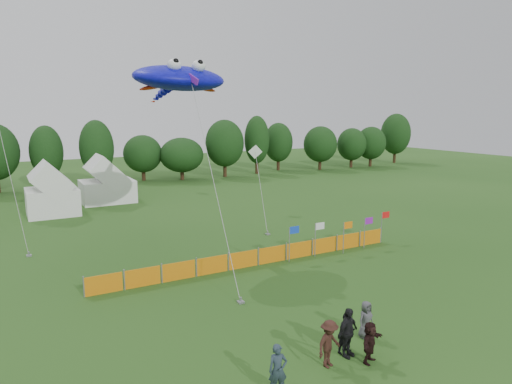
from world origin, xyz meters
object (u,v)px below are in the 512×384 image
tent_right (107,184)px  spectator_a (278,370)px  spectator_c (329,344)px  spectator_e (366,319)px  spectator_d (348,333)px  barrier_fence (258,257)px  tent_left (52,193)px  spectator_b (347,333)px  stingray_kite (178,79)px  spectator_f (370,342)px

tent_right → spectator_a: bearing=-92.7°
spectator_c → spectator_e: (2.67, 1.01, -0.11)m
tent_right → spectator_c: size_ratio=2.91×
spectator_c → spectator_d: 1.07m
barrier_fence → spectator_e: (-0.49, -9.93, 0.28)m
tent_left → spectator_b: 32.27m
spectator_b → spectator_c: 1.32m
tent_right → spectator_e: size_ratio=3.33×
barrier_fence → tent_left: bearing=114.3°
spectator_d → stingray_kite: bearing=78.7°
spectator_e → stingray_kite: size_ratio=0.09×
tent_right → barrier_fence: (3.94, -24.35, -1.35)m
spectator_f → stingray_kite: (-1.25, 16.55, 10.37)m
tent_right → spectator_f: (2.27, -35.78, -1.06)m
spectator_c → spectator_f: bearing=-34.3°
tent_left → barrier_fence: bearing=-65.7°
spectator_b → spectator_c: size_ratio=0.89×
spectator_c → spectator_e: spectator_c is taller
spectator_b → stingray_kite: 18.75m
barrier_fence → spectator_c: spectator_c is taller
spectator_a → spectator_c: (2.49, 0.50, 0.02)m
tent_right → spectator_c: tent_right is taller
spectator_b → spectator_d: spectator_d is taller
tent_right → spectator_f: 35.87m
spectator_f → spectator_b: bearing=80.3°
tent_left → spectator_c: bearing=-78.9°
stingray_kite → spectator_a: bearing=-99.4°
spectator_a → spectator_c: 2.54m
spectator_c → spectator_b: bearing=4.4°
tent_right → spectator_d: size_ratio=2.69×
tent_right → stingray_kite: stingray_kite is taller
tent_left → stingray_kite: (6.50, -15.77, 9.22)m
tent_left → tent_right: size_ratio=0.84×
tent_left → spectator_e: bearing=-73.9°
barrier_fence → spectator_b: 10.66m
stingray_kite → spectator_f: bearing=-85.7°
stingray_kite → tent_left: bearing=112.4°
spectator_b → spectator_d: 0.35m
tent_right → spectator_d: bearing=-87.0°
spectator_c → spectator_a: bearing=175.4°
tent_left → spectator_b: size_ratio=2.74×
spectator_b → tent_left: bearing=95.9°
spectator_d → stingray_kite: 18.85m
spectator_a → spectator_b: size_ratio=1.09×
spectator_b → stingray_kite: bearing=86.1°
spectator_a → stingray_kite: size_ratio=0.10×
tent_left → barrier_fence: tent_left is taller
stingray_kite → spectator_d: bearing=-87.1°
spectator_e → tent_right: bearing=88.6°
spectator_f → tent_left: bearing=78.2°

